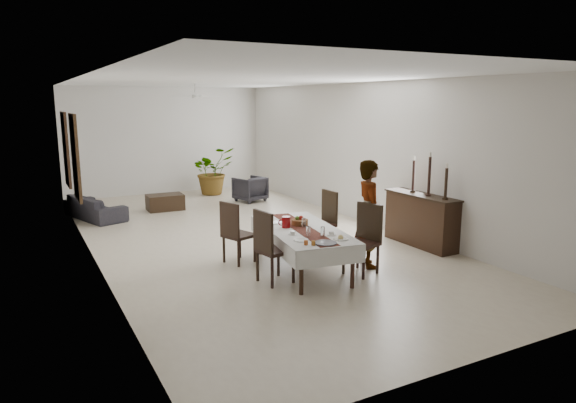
% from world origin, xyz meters
% --- Properties ---
extents(floor, '(6.00, 12.00, 0.00)m').
position_xyz_m(floor, '(0.00, 0.00, 0.00)').
color(floor, beige).
rests_on(floor, ground).
extents(ceiling, '(6.00, 12.00, 0.02)m').
position_xyz_m(ceiling, '(0.00, 0.00, 3.20)').
color(ceiling, white).
rests_on(ceiling, wall_back).
extents(wall_back, '(6.00, 0.02, 3.20)m').
position_xyz_m(wall_back, '(0.00, 6.00, 1.60)').
color(wall_back, silver).
rests_on(wall_back, floor).
extents(wall_front, '(6.00, 0.02, 3.20)m').
position_xyz_m(wall_front, '(0.00, -6.00, 1.60)').
color(wall_front, silver).
rests_on(wall_front, floor).
extents(wall_left, '(0.02, 12.00, 3.20)m').
position_xyz_m(wall_left, '(-3.00, 0.00, 1.60)').
color(wall_left, silver).
rests_on(wall_left, floor).
extents(wall_right, '(0.02, 12.00, 3.20)m').
position_xyz_m(wall_right, '(3.00, 0.00, 1.60)').
color(wall_right, silver).
rests_on(wall_right, floor).
extents(dining_table_top, '(1.27, 2.36, 0.05)m').
position_xyz_m(dining_table_top, '(-0.00, -2.40, 0.68)').
color(dining_table_top, black).
rests_on(dining_table_top, table_leg_fl).
extents(table_leg_fl, '(0.07, 0.07, 0.65)m').
position_xyz_m(table_leg_fl, '(-0.58, -3.39, 0.33)').
color(table_leg_fl, black).
rests_on(table_leg_fl, floor).
extents(table_leg_fr, '(0.07, 0.07, 0.65)m').
position_xyz_m(table_leg_fr, '(0.23, -3.52, 0.33)').
color(table_leg_fr, black).
rests_on(table_leg_fr, floor).
extents(table_leg_bl, '(0.07, 0.07, 0.65)m').
position_xyz_m(table_leg_bl, '(-0.24, -1.29, 0.33)').
color(table_leg_bl, black).
rests_on(table_leg_bl, floor).
extents(table_leg_br, '(0.07, 0.07, 0.65)m').
position_xyz_m(table_leg_br, '(0.57, -1.41, 0.33)').
color(table_leg_br, black).
rests_on(table_leg_br, floor).
extents(tablecloth_top, '(1.47, 2.55, 0.01)m').
position_xyz_m(tablecloth_top, '(-0.00, -2.40, 0.71)').
color(tablecloth_top, silver).
rests_on(tablecloth_top, dining_table_top).
extents(tablecloth_drape_left, '(0.39, 2.38, 0.28)m').
position_xyz_m(tablecloth_drape_left, '(-0.54, -2.32, 0.57)').
color(tablecloth_drape_left, white).
rests_on(tablecloth_drape_left, dining_table_top).
extents(tablecloth_drape_right, '(0.39, 2.38, 0.28)m').
position_xyz_m(tablecloth_drape_right, '(0.54, -2.49, 0.57)').
color(tablecloth_drape_right, white).
rests_on(tablecloth_drape_right, dining_table_top).
extents(tablecloth_drape_near, '(1.09, 0.18, 0.28)m').
position_xyz_m(tablecloth_drape_near, '(-0.19, -3.59, 0.57)').
color(tablecloth_drape_near, silver).
rests_on(tablecloth_drape_near, dining_table_top).
extents(tablecloth_drape_far, '(1.09, 0.18, 0.28)m').
position_xyz_m(tablecloth_drape_far, '(0.18, -1.22, 0.57)').
color(tablecloth_drape_far, white).
rests_on(tablecloth_drape_far, dining_table_top).
extents(table_runner, '(0.69, 2.36, 0.00)m').
position_xyz_m(table_runner, '(-0.00, -2.40, 0.71)').
color(table_runner, maroon).
rests_on(table_runner, tablecloth_top).
extents(red_pitcher, '(0.16, 0.16, 0.19)m').
position_xyz_m(red_pitcher, '(-0.21, -2.23, 0.80)').
color(red_pitcher, maroon).
rests_on(red_pitcher, tablecloth_top).
extents(pitcher_handle, '(0.11, 0.04, 0.11)m').
position_xyz_m(pitcher_handle, '(-0.29, -2.21, 0.80)').
color(pitcher_handle, maroon).
rests_on(pitcher_handle, red_pitcher).
extents(wine_glass_near, '(0.07, 0.07, 0.16)m').
position_xyz_m(wine_glass_near, '(0.01, -3.02, 0.79)').
color(wine_glass_near, white).
rests_on(wine_glass_near, tablecloth_top).
extents(wine_glass_mid, '(0.07, 0.07, 0.16)m').
position_xyz_m(wine_glass_mid, '(-0.18, -2.89, 0.79)').
color(wine_glass_mid, white).
rests_on(wine_glass_mid, tablecloth_top).
extents(wine_glass_far, '(0.07, 0.07, 0.16)m').
position_xyz_m(wine_glass_far, '(0.05, -2.36, 0.79)').
color(wine_glass_far, white).
rests_on(wine_glass_far, tablecloth_top).
extents(teacup_right, '(0.08, 0.08, 0.06)m').
position_xyz_m(teacup_right, '(0.18, -3.00, 0.74)').
color(teacup_right, white).
rests_on(teacup_right, saucer_right).
extents(saucer_right, '(0.14, 0.14, 0.01)m').
position_xyz_m(saucer_right, '(0.18, -3.00, 0.72)').
color(saucer_right, white).
rests_on(saucer_right, tablecloth_top).
extents(teacup_left, '(0.08, 0.08, 0.06)m').
position_xyz_m(teacup_left, '(-0.33, -2.68, 0.74)').
color(teacup_left, silver).
rests_on(teacup_left, saucer_left).
extents(saucer_left, '(0.14, 0.14, 0.01)m').
position_xyz_m(saucer_left, '(-0.33, -2.68, 0.72)').
color(saucer_left, silver).
rests_on(saucer_left, tablecloth_top).
extents(plate_near_right, '(0.22, 0.22, 0.01)m').
position_xyz_m(plate_near_right, '(0.17, -3.28, 0.72)').
color(plate_near_right, silver).
rests_on(plate_near_right, tablecloth_top).
extents(bread_near_right, '(0.08, 0.08, 0.08)m').
position_xyz_m(bread_near_right, '(0.17, -3.28, 0.74)').
color(bread_near_right, '#DEBF6C').
rests_on(bread_near_right, plate_near_right).
extents(plate_near_left, '(0.22, 0.22, 0.01)m').
position_xyz_m(plate_near_left, '(-0.39, -3.05, 0.72)').
color(plate_near_left, silver).
rests_on(plate_near_left, tablecloth_top).
extents(plate_far_left, '(0.22, 0.22, 0.01)m').
position_xyz_m(plate_far_left, '(-0.22, -1.85, 0.72)').
color(plate_far_left, silver).
rests_on(plate_far_left, tablecloth_top).
extents(serving_tray, '(0.34, 0.34, 0.02)m').
position_xyz_m(serving_tray, '(-0.16, -3.37, 0.72)').
color(serving_tray, '#3F3F44').
rests_on(serving_tray, tablecloth_top).
extents(jam_jar_a, '(0.06, 0.06, 0.07)m').
position_xyz_m(jam_jar_a, '(-0.37, -3.37, 0.75)').
color(jam_jar_a, '#8F5014').
rests_on(jam_jar_a, tablecloth_top).
extents(jam_jar_b, '(0.06, 0.06, 0.07)m').
position_xyz_m(jam_jar_b, '(-0.45, -3.30, 0.75)').
color(jam_jar_b, '#984416').
rests_on(jam_jar_b, tablecloth_top).
extents(fruit_basket, '(0.28, 0.28, 0.09)m').
position_xyz_m(fruit_basket, '(0.08, -2.18, 0.76)').
color(fruit_basket, brown).
rests_on(fruit_basket, tablecloth_top).
extents(fruit_red, '(0.08, 0.08, 0.08)m').
position_xyz_m(fruit_red, '(0.11, -2.16, 0.83)').
color(fruit_red, '#9B1A0F').
rests_on(fruit_red, fruit_basket).
extents(fruit_green, '(0.07, 0.07, 0.07)m').
position_xyz_m(fruit_green, '(0.05, -2.14, 0.83)').
color(fruit_green, '#477222').
rests_on(fruit_green, fruit_basket).
extents(chair_right_near_seat, '(0.61, 0.61, 0.05)m').
position_xyz_m(chair_right_near_seat, '(0.74, -3.04, 0.51)').
color(chair_right_near_seat, black).
rests_on(chair_right_near_seat, chair_right_near_leg_fl).
extents(chair_right_near_leg_fl, '(0.06, 0.06, 0.48)m').
position_xyz_m(chair_right_near_leg_fl, '(0.99, -3.16, 0.24)').
color(chair_right_near_leg_fl, black).
rests_on(chair_right_near_leg_fl, floor).
extents(chair_right_near_leg_fr, '(0.06, 0.06, 0.48)m').
position_xyz_m(chair_right_near_leg_fr, '(0.86, -2.79, 0.24)').
color(chair_right_near_leg_fr, black).
rests_on(chair_right_near_leg_fr, floor).
extents(chair_right_near_leg_bl, '(0.06, 0.06, 0.48)m').
position_xyz_m(chair_right_near_leg_bl, '(0.61, -3.29, 0.24)').
color(chair_right_near_leg_bl, black).
rests_on(chair_right_near_leg_bl, floor).
extents(chair_right_near_leg_br, '(0.06, 0.06, 0.48)m').
position_xyz_m(chair_right_near_leg_br, '(0.49, -2.91, 0.24)').
color(chair_right_near_leg_br, black).
rests_on(chair_right_near_leg_br, floor).
extents(chair_right_near_back, '(0.20, 0.47, 0.62)m').
position_xyz_m(chair_right_near_back, '(0.95, -2.97, 0.84)').
color(chair_right_near_back, black).
rests_on(chair_right_near_back, chair_right_near_seat).
extents(chair_right_far_seat, '(0.50, 0.50, 0.05)m').
position_xyz_m(chair_right_far_seat, '(0.86, -1.56, 0.50)').
color(chair_right_far_seat, black).
rests_on(chair_right_far_seat, chair_right_far_leg_fl).
extents(chair_right_far_leg_fl, '(0.05, 0.05, 0.47)m').
position_xyz_m(chair_right_far_leg_fl, '(1.06, -1.75, 0.24)').
color(chair_right_far_leg_fl, black).
rests_on(chair_right_far_leg_fl, floor).
extents(chair_right_far_leg_fr, '(0.05, 0.05, 0.47)m').
position_xyz_m(chair_right_far_leg_fr, '(1.05, -1.36, 0.24)').
color(chair_right_far_leg_fr, black).
rests_on(chair_right_far_leg_fr, floor).
extents(chair_right_far_leg_bl, '(0.05, 0.05, 0.47)m').
position_xyz_m(chair_right_far_leg_bl, '(0.67, -1.77, 0.24)').
color(chair_right_far_leg_bl, black).
rests_on(chair_right_far_leg_bl, floor).
extents(chair_right_far_leg_br, '(0.05, 0.05, 0.47)m').
position_xyz_m(chair_right_far_leg_br, '(0.66, -1.38, 0.24)').
color(chair_right_far_leg_br, black).
rests_on(chair_right_far_leg_br, floor).
extents(chair_right_far_back, '(0.06, 0.48, 0.61)m').
position_xyz_m(chair_right_far_back, '(1.08, -1.56, 0.82)').
color(chair_right_far_back, black).
rests_on(chair_right_far_back, chair_right_far_seat).
extents(chair_left_near_seat, '(0.56, 0.56, 0.06)m').
position_xyz_m(chair_left_near_seat, '(-0.67, -2.73, 0.51)').
color(chair_left_near_seat, black).
rests_on(chair_left_near_seat, chair_left_near_leg_fl).
extents(chair_left_near_leg_fl, '(0.06, 0.06, 0.48)m').
position_xyz_m(chair_left_near_leg_fl, '(-0.90, -2.56, 0.24)').
color(chair_left_near_leg_fl, black).
rests_on(chair_left_near_leg_fl, floor).
extents(chair_left_near_leg_fr, '(0.06, 0.06, 0.48)m').
position_xyz_m(chair_left_near_leg_fr, '(-0.84, -2.96, 0.24)').
color(chair_left_near_leg_fr, black).
rests_on(chair_left_near_leg_fr, floor).
extents(chair_left_near_leg_bl, '(0.06, 0.06, 0.48)m').
position_xyz_m(chair_left_near_leg_bl, '(-0.50, -2.50, 0.24)').
color(chair_left_near_leg_bl, black).
rests_on(chair_left_near_leg_bl, floor).
extents(chair_left_near_leg_br, '(0.06, 0.06, 0.48)m').
position_xyz_m(chair_left_near_leg_br, '(-0.44, -2.90, 0.24)').
color(chair_left_near_leg_br, black).
rests_on(chair_left_near_leg_br, floor).
extents(chair_left_near_back, '(0.12, 0.49, 0.62)m').
position_xyz_m(chair_left_near_back, '(-0.89, -2.76, 0.85)').
color(chair_left_near_back, black).
rests_on(chair_left_near_back, chair_left_near_seat).
extents(chair_left_far_seat, '(0.59, 0.59, 0.05)m').
position_xyz_m(chair_left_far_seat, '(-0.77, -1.53, 0.48)').
color(chair_left_far_seat, black).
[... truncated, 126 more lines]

